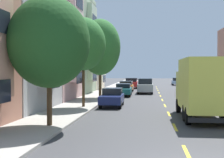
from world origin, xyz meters
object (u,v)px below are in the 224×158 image
street_tree_third (100,47)px  parked_wagon_orange (126,86)px  street_tree_nearest (49,42)px  street_tree_second (83,44)px  parked_sedan_white (134,81)px  parked_wagon_sky (177,81)px  parked_hatchback_black (195,88)px  parked_hatchback_navy (112,97)px  parked_pickup_red (131,83)px  delivery_box_truck (201,86)px  moving_silver_sedan (145,86)px  parked_pickup_charcoal (189,85)px  parked_sedan_teal (123,90)px  parked_sedan_champagne (216,96)px

street_tree_third → parked_wagon_orange: size_ratio=1.73×
street_tree_nearest → street_tree_second: size_ratio=0.95×
street_tree_second → parked_sedan_white: bearing=87.3°
parked_wagon_sky → parked_wagon_orange: bearing=-111.9°
parked_hatchback_black → parked_sedan_white: bearing=110.2°
parked_hatchback_black → parked_hatchback_navy: (-8.72, -14.62, 0.00)m
street_tree_third → parked_pickup_red: (2.15, 19.82, -4.56)m
delivery_box_truck → moving_silver_sedan: size_ratio=1.47×
street_tree_nearest → parked_pickup_charcoal: 32.60m
parked_wagon_sky → moving_silver_sedan: moving_silver_sedan is taller
parked_pickup_charcoal → parked_sedan_white: size_ratio=1.18×
street_tree_nearest → parked_wagon_sky: (10.67, 48.56, -3.57)m
parked_pickup_red → moving_silver_sedan: size_ratio=1.11×
parked_pickup_red → parked_hatchback_black: size_ratio=1.33×
parked_pickup_charcoal → parked_pickup_red: 10.49m
parked_wagon_orange → parked_wagon_sky: size_ratio=1.00×
street_tree_nearest → parked_sedan_teal: street_tree_nearest is taller
street_tree_second → parked_sedan_champagne: street_tree_second is taller
street_tree_second → parked_pickup_red: 28.49m
delivery_box_truck → parked_hatchback_navy: bearing=136.3°
parked_pickup_charcoal → parked_pickup_red: size_ratio=0.99×
parked_sedan_teal → parked_sedan_champagne: bearing=-42.8°
street_tree_second → parked_hatchback_navy: street_tree_second is taller
street_tree_nearest → parked_sedan_white: street_tree_nearest is taller
street_tree_second → delivery_box_truck: bearing=-28.4°
parked_pickup_red → parked_wagon_sky: parked_pickup_red is taller
parked_sedan_champagne → moving_silver_sedan: bearing=116.3°
street_tree_second → parked_pickup_red: bearing=85.6°
parked_pickup_red → parked_sedan_teal: 16.17m
parked_sedan_white → parked_hatchback_navy: (0.15, -38.78, 0.01)m
parked_hatchback_navy → street_tree_nearest: bearing=-102.1°
moving_silver_sedan → parked_hatchback_navy: bearing=-99.5°
street_tree_nearest → moving_silver_sedan: bearing=79.5°
parked_sedan_teal → parked_hatchback_navy: (-0.07, -10.51, 0.01)m
street_tree_third → parked_hatchback_navy: size_ratio=2.03×
street_tree_nearest → delivery_box_truck: size_ratio=0.93×
parked_sedan_champagne → parked_wagon_sky: parked_wagon_sky is taller
parked_sedan_white → parked_hatchback_navy: 38.78m
parked_sedan_white → parked_wagon_sky: 8.74m
delivery_box_truck → parked_wagon_sky: delivery_box_truck is taller
parked_hatchback_black → moving_silver_sedan: size_ratio=0.84×
street_tree_second → parked_sedan_champagne: 12.25m
parked_pickup_charcoal → parked_sedan_teal: bearing=-130.2°
delivery_box_truck → parked_hatchback_navy: (-6.13, 5.85, -1.26)m
street_tree_second → parked_sedan_champagne: bearing=19.9°
parked_wagon_sky → street_tree_second: bearing=-104.8°
parked_wagon_orange → parked_hatchback_black: size_ratio=1.17×
parked_hatchback_navy → moving_silver_sedan: (2.53, 15.06, 0.23)m
street_tree_second → parked_sedan_teal: bearing=79.8°
parked_hatchback_black → parked_sedan_white: size_ratio=0.89×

